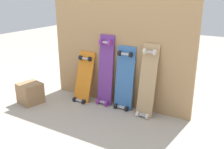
{
  "coord_description": "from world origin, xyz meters",
  "views": [
    {
      "loc": [
        1.49,
        -2.59,
        1.39
      ],
      "look_at": [
        0.0,
        -0.07,
        0.42
      ],
      "focal_mm": 41.06,
      "sensor_mm": 36.0,
      "label": 1
    }
  ],
  "objects_px": {
    "skateboard_orange": "(84,80)",
    "wooden_crate": "(30,93)",
    "skateboard_blue": "(124,81)",
    "skateboard_purple": "(105,73)",
    "skateboard_natural": "(147,84)"
  },
  "relations": [
    {
      "from": "skateboard_orange",
      "to": "wooden_crate",
      "type": "bearing_deg",
      "value": -141.61
    },
    {
      "from": "skateboard_blue",
      "to": "wooden_crate",
      "type": "bearing_deg",
      "value": -156.46
    },
    {
      "from": "skateboard_orange",
      "to": "skateboard_purple",
      "type": "xyz_separation_m",
      "value": [
        0.3,
        0.05,
        0.13
      ]
    },
    {
      "from": "skateboard_natural",
      "to": "skateboard_orange",
      "type": "bearing_deg",
      "value": -178.55
    },
    {
      "from": "skateboard_orange",
      "to": "skateboard_purple",
      "type": "distance_m",
      "value": 0.33
    },
    {
      "from": "skateboard_purple",
      "to": "skateboard_blue",
      "type": "distance_m",
      "value": 0.28
    },
    {
      "from": "wooden_crate",
      "to": "skateboard_orange",
      "type": "bearing_deg",
      "value": 38.39
    },
    {
      "from": "skateboard_natural",
      "to": "wooden_crate",
      "type": "xyz_separation_m",
      "value": [
        -1.42,
        -0.45,
        -0.25
      ]
    },
    {
      "from": "skateboard_natural",
      "to": "wooden_crate",
      "type": "height_order",
      "value": "skateboard_natural"
    },
    {
      "from": "skateboard_purple",
      "to": "skateboard_natural",
      "type": "distance_m",
      "value": 0.58
    },
    {
      "from": "skateboard_orange",
      "to": "wooden_crate",
      "type": "distance_m",
      "value": 0.71
    },
    {
      "from": "skateboard_blue",
      "to": "skateboard_orange",
      "type": "bearing_deg",
      "value": -174.39
    },
    {
      "from": "wooden_crate",
      "to": "skateboard_natural",
      "type": "bearing_deg",
      "value": 17.57
    },
    {
      "from": "skateboard_orange",
      "to": "skateboard_natural",
      "type": "distance_m",
      "value": 0.89
    },
    {
      "from": "skateboard_natural",
      "to": "wooden_crate",
      "type": "bearing_deg",
      "value": -162.43
    }
  ]
}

